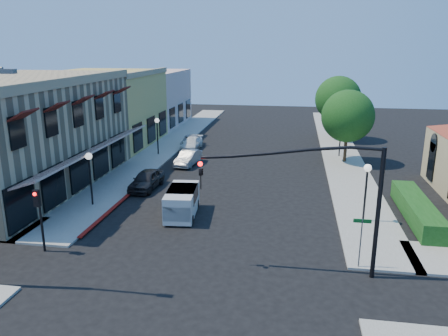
% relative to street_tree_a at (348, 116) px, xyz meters
% --- Properties ---
extents(ground, '(120.00, 120.00, 0.00)m').
position_rel_street_tree_a_xyz_m(ground, '(-8.80, -22.00, -4.19)').
color(ground, black).
rests_on(ground, ground).
extents(sidewalk_left, '(3.50, 50.00, 0.12)m').
position_rel_street_tree_a_xyz_m(sidewalk_left, '(-17.55, 5.00, -4.13)').
color(sidewalk_left, gray).
rests_on(sidewalk_left, ground).
extents(sidewalk_right, '(3.50, 50.00, 0.12)m').
position_rel_street_tree_a_xyz_m(sidewalk_right, '(-0.05, 5.00, -4.13)').
color(sidewalk_right, gray).
rests_on(sidewalk_right, ground).
extents(curb_red_strip, '(0.25, 10.00, 0.06)m').
position_rel_street_tree_a_xyz_m(curb_red_strip, '(-15.70, -14.00, -4.19)').
color(curb_red_strip, maroon).
rests_on(curb_red_strip, ground).
extents(corner_brick_building, '(11.77, 18.20, 8.10)m').
position_rel_street_tree_a_xyz_m(corner_brick_building, '(-24.25, -11.00, -0.19)').
color(corner_brick_building, tan).
rests_on(corner_brick_building, ground).
extents(yellow_stucco_building, '(10.00, 12.00, 7.60)m').
position_rel_street_tree_a_xyz_m(yellow_stucco_building, '(-24.30, 4.00, -0.39)').
color(yellow_stucco_building, tan).
rests_on(yellow_stucco_building, ground).
extents(pink_stucco_building, '(10.00, 12.00, 7.00)m').
position_rel_street_tree_a_xyz_m(pink_stucco_building, '(-24.30, 16.00, -0.69)').
color(pink_stucco_building, '#C49E94').
rests_on(pink_stucco_building, ground).
extents(hedge, '(1.40, 8.00, 1.10)m').
position_rel_street_tree_a_xyz_m(hedge, '(2.90, -13.00, -4.19)').
color(hedge, '#164513').
rests_on(hedge, ground).
extents(street_tree_a, '(4.56, 4.56, 6.48)m').
position_rel_street_tree_a_xyz_m(street_tree_a, '(0.00, 0.00, 0.00)').
color(street_tree_a, black).
rests_on(street_tree_a, ground).
extents(street_tree_b, '(4.94, 4.94, 7.02)m').
position_rel_street_tree_a_xyz_m(street_tree_b, '(0.00, 10.00, 0.35)').
color(street_tree_b, black).
rests_on(street_tree_b, ground).
extents(signal_mast_arm, '(8.01, 0.39, 6.00)m').
position_rel_street_tree_a_xyz_m(signal_mast_arm, '(-2.94, -20.50, -0.11)').
color(signal_mast_arm, black).
rests_on(signal_mast_arm, ground).
extents(secondary_signal, '(0.28, 0.42, 3.32)m').
position_rel_street_tree_a_xyz_m(secondary_signal, '(-16.80, -20.59, -1.88)').
color(secondary_signal, black).
rests_on(secondary_signal, ground).
extents(street_name_sign, '(0.80, 0.06, 2.50)m').
position_rel_street_tree_a_xyz_m(street_name_sign, '(-1.30, -19.80, -2.50)').
color(street_name_sign, '#595B5E').
rests_on(street_name_sign, ground).
extents(lamppost_left_near, '(0.44, 0.44, 3.57)m').
position_rel_street_tree_a_xyz_m(lamppost_left_near, '(-17.30, -14.00, -1.46)').
color(lamppost_left_near, black).
rests_on(lamppost_left_near, ground).
extents(lamppost_left_far, '(0.44, 0.44, 3.57)m').
position_rel_street_tree_a_xyz_m(lamppost_left_far, '(-17.30, 0.00, -1.46)').
color(lamppost_left_far, black).
rests_on(lamppost_left_far, ground).
extents(lamppost_right_near, '(0.44, 0.44, 3.57)m').
position_rel_street_tree_a_xyz_m(lamppost_right_near, '(-0.30, -14.00, -1.46)').
color(lamppost_right_near, black).
rests_on(lamppost_right_near, ground).
extents(lamppost_right_far, '(0.44, 0.44, 3.57)m').
position_rel_street_tree_a_xyz_m(lamppost_right_far, '(-0.30, 2.00, -1.46)').
color(lamppost_right_far, black).
rests_on(lamppost_right_far, ground).
extents(white_van, '(2.02, 3.99, 1.70)m').
position_rel_street_tree_a_xyz_m(white_van, '(-11.11, -14.73, -3.21)').
color(white_van, silver).
rests_on(white_van, ground).
extents(parked_car_a, '(1.84, 4.13, 1.38)m').
position_rel_street_tree_a_xyz_m(parked_car_a, '(-15.00, -10.00, -3.51)').
color(parked_car_a, black).
rests_on(parked_car_a, ground).
extents(parked_car_b, '(1.79, 3.99, 1.27)m').
position_rel_street_tree_a_xyz_m(parked_car_b, '(-13.60, -3.00, -3.56)').
color(parked_car_b, '#A1A4A6').
rests_on(parked_car_b, ground).
extents(parked_car_c, '(1.85, 4.07, 1.16)m').
position_rel_street_tree_a_xyz_m(parked_car_c, '(-14.73, 3.00, -3.62)').
color(parked_car_c, white).
rests_on(parked_car_c, ground).
extents(parked_car_d, '(2.33, 4.36, 1.16)m').
position_rel_street_tree_a_xyz_m(parked_car_d, '(-15.00, 4.00, -3.61)').
color(parked_car_d, '#B7BABD').
rests_on(parked_car_d, ground).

